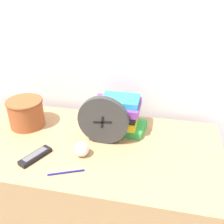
# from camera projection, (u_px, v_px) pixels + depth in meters

# --- Properties ---
(wall_back) EXTENTS (6.00, 0.04, 2.40)m
(wall_back) POSITION_uv_depth(u_px,v_px,m) (100.00, 28.00, 1.36)
(wall_back) COLOR silver
(wall_back) RESTS_ON ground_plane
(desk) EXTENTS (1.31, 0.63, 0.74)m
(desk) POSITION_uv_depth(u_px,v_px,m) (86.00, 198.00, 1.44)
(desk) COLOR tan
(desk) RESTS_ON ground_plane
(desk_clock) EXTENTS (0.24, 0.03, 0.24)m
(desk_clock) POSITION_uv_depth(u_px,v_px,m) (103.00, 121.00, 1.21)
(desk_clock) COLOR #333333
(desk_clock) RESTS_ON desk
(book_stack) EXTENTS (0.27, 0.18, 0.18)m
(book_stack) POSITION_uv_depth(u_px,v_px,m) (119.00, 114.00, 1.32)
(book_stack) COLOR green
(book_stack) RESTS_ON desk
(basket) EXTENTS (0.19, 0.19, 0.15)m
(basket) POSITION_uv_depth(u_px,v_px,m) (26.00, 112.00, 1.36)
(basket) COLOR #994C28
(basket) RESTS_ON desk
(tv_remote) EXTENTS (0.11, 0.16, 0.02)m
(tv_remote) POSITION_uv_depth(u_px,v_px,m) (35.00, 156.00, 1.15)
(tv_remote) COLOR black
(tv_remote) RESTS_ON desk
(crumpled_paper_ball) EXTENTS (0.07, 0.07, 0.07)m
(crumpled_paper_ball) POSITION_uv_depth(u_px,v_px,m) (81.00, 149.00, 1.16)
(crumpled_paper_ball) COLOR white
(crumpled_paper_ball) RESTS_ON desk
(pen) EXTENTS (0.14, 0.07, 0.01)m
(pen) POSITION_uv_depth(u_px,v_px,m) (66.00, 172.00, 1.07)
(pen) COLOR navy
(pen) RESTS_ON desk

